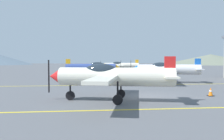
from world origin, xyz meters
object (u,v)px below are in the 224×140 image
(airplane_near, at_px, (111,76))
(airplane_mid, at_px, (166,69))
(airplane_back, at_px, (120,65))
(traffic_cone_front, at_px, (211,92))
(airplane_far, at_px, (93,67))

(airplane_near, relative_size, airplane_mid, 1.00)
(airplane_back, height_order, traffic_cone_front, airplane_back)
(airplane_mid, bearing_deg, airplane_back, 96.70)
(airplane_mid, xyz_separation_m, airplane_back, (-2.30, 19.59, 0.00))
(airplane_far, height_order, airplane_back, same)
(airplane_near, xyz_separation_m, airplane_mid, (7.04, 10.51, 0.00))
(traffic_cone_front, bearing_deg, airplane_back, 94.12)
(airplane_mid, height_order, airplane_far, same)
(airplane_mid, xyz_separation_m, airplane_far, (-7.83, 6.67, 0.00))
(airplane_far, xyz_separation_m, airplane_back, (5.53, 12.92, 0.00))
(airplane_mid, bearing_deg, traffic_cone_front, -91.30)
(airplane_far, relative_size, traffic_cone_front, 14.80)
(traffic_cone_front, bearing_deg, airplane_near, -170.44)
(airplane_far, bearing_deg, airplane_mid, -40.42)
(airplane_mid, distance_m, airplane_far, 10.28)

